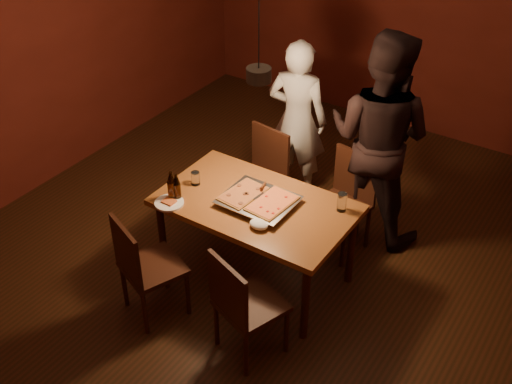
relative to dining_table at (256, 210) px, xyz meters
The scene contains 19 objects.
room_shell 0.74m from the dining_table, 116.14° to the left, with size 6.00×6.00×6.00m.
dining_table is the anchor object (origin of this frame).
chair_far_left 0.85m from the dining_table, 119.30° to the left, with size 0.47×0.47×0.49m.
chair_far_right 0.90m from the dining_table, 62.93° to the left, with size 0.48×0.48×0.49m.
chair_near_left 0.96m from the dining_table, 119.15° to the right, with size 0.55×0.55×0.49m.
chair_near_right 0.85m from the dining_table, 63.57° to the right, with size 0.54×0.54×0.49m.
pizza_tray 0.10m from the dining_table, 13.22° to the right, with size 0.55×0.45×0.05m, color silver.
pizza_meat 0.17m from the dining_table, 169.54° to the right, with size 0.24×0.37×0.02m, color maroon.
pizza_cheese 0.20m from the dining_table, ahead, with size 0.25×0.40×0.02m, color gold.
spatula 0.14m from the dining_table, 40.14° to the left, with size 0.09×0.24×0.04m, color silver, non-canonical shape.
beer_bottle_a 0.68m from the dining_table, 151.25° to the right, with size 0.07×0.07×0.25m.
beer_bottle_b 0.64m from the dining_table, 151.47° to the right, with size 0.06×0.06×0.22m.
water_glass_left 0.56m from the dining_table, behind, with size 0.07×0.07×0.11m, color silver.
water_glass_right 0.67m from the dining_table, 24.94° to the left, with size 0.07×0.07×0.15m, color silver.
plate_slice 0.67m from the dining_table, 145.32° to the right, with size 0.23×0.23×0.03m.
napkin 0.33m from the dining_table, 52.77° to the right, with size 0.15×0.11×0.06m, color white.
diner_white 1.33m from the dining_table, 106.64° to the left, with size 0.57×0.38×1.57m, color white.
diner_dark 1.25m from the dining_table, 65.70° to the left, with size 0.92×0.72×1.89m, color black.
pendant_lamp 1.09m from the dining_table, 116.14° to the left, with size 0.18×0.18×1.10m.
Camera 1 is at (2.28, -3.49, 3.64)m, focal length 45.00 mm.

